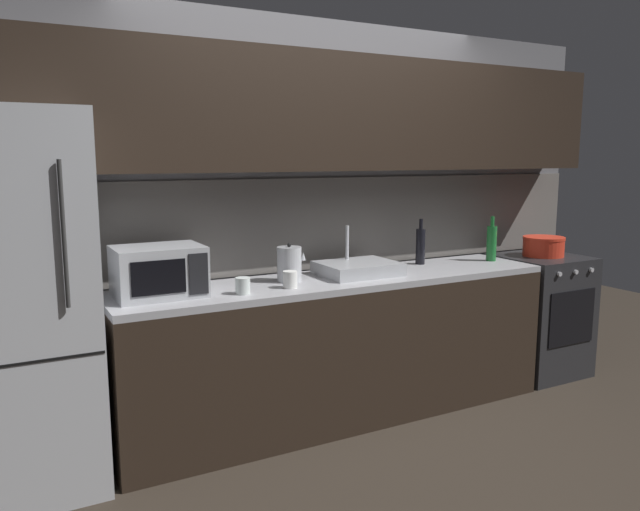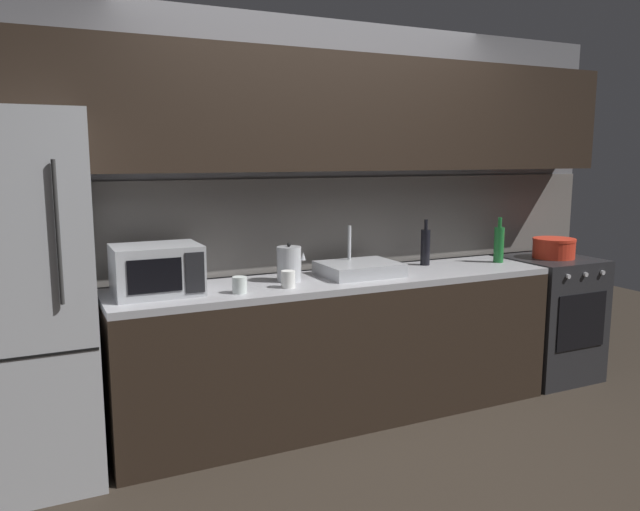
{
  "view_description": "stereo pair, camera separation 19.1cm",
  "coord_description": "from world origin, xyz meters",
  "px_view_note": "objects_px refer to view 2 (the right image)",
  "views": [
    {
      "loc": [
        -1.89,
        -2.34,
        1.64
      ],
      "look_at": [
        -0.14,
        0.9,
        1.05
      ],
      "focal_mm": 34.81,
      "sensor_mm": 36.0,
      "label": 1
    },
    {
      "loc": [
        -1.72,
        -2.42,
        1.64
      ],
      "look_at": [
        -0.14,
        0.9,
        1.05
      ],
      "focal_mm": 34.81,
      "sensor_mm": 36.0,
      "label": 2
    }
  ],
  "objects_px": {
    "microwave": "(157,270)",
    "wine_bottle_green": "(499,244)",
    "cooking_pot": "(554,248)",
    "kettle": "(289,264)",
    "oven_range": "(549,317)",
    "mug_white": "(288,279)",
    "refrigerator": "(18,302)",
    "mug_clear": "(240,285)",
    "wine_bottle_dark": "(425,246)"
  },
  "relations": [
    {
      "from": "microwave",
      "to": "wine_bottle_green",
      "type": "height_order",
      "value": "wine_bottle_green"
    },
    {
      "from": "cooking_pot",
      "to": "kettle",
      "type": "bearing_deg",
      "value": 178.81
    },
    {
      "from": "oven_range",
      "to": "wine_bottle_green",
      "type": "xyz_separation_m",
      "value": [
        -0.49,
        0.03,
        0.58
      ]
    },
    {
      "from": "kettle",
      "to": "cooking_pot",
      "type": "distance_m",
      "value": 2.09
    },
    {
      "from": "mug_white",
      "to": "refrigerator",
      "type": "bearing_deg",
      "value": 174.8
    },
    {
      "from": "refrigerator",
      "to": "kettle",
      "type": "bearing_deg",
      "value": 1.71
    },
    {
      "from": "oven_range",
      "to": "mug_clear",
      "type": "distance_m",
      "value": 2.5
    },
    {
      "from": "refrigerator",
      "to": "cooking_pot",
      "type": "distance_m",
      "value": 3.55
    },
    {
      "from": "wine_bottle_green",
      "to": "cooking_pot",
      "type": "bearing_deg",
      "value": -3.0
    },
    {
      "from": "kettle",
      "to": "cooking_pot",
      "type": "relative_size",
      "value": 0.76
    },
    {
      "from": "refrigerator",
      "to": "cooking_pot",
      "type": "relative_size",
      "value": 6.12
    },
    {
      "from": "wine_bottle_green",
      "to": "mug_white",
      "type": "xyz_separation_m",
      "value": [
        -1.67,
        -0.15,
        -0.08
      ]
    },
    {
      "from": "wine_bottle_green",
      "to": "mug_clear",
      "type": "relative_size",
      "value": 3.5
    },
    {
      "from": "refrigerator",
      "to": "mug_clear",
      "type": "relative_size",
      "value": 20.44
    },
    {
      "from": "wine_bottle_green",
      "to": "wine_bottle_dark",
      "type": "distance_m",
      "value": 0.55
    },
    {
      "from": "oven_range",
      "to": "microwave",
      "type": "xyz_separation_m",
      "value": [
        -2.86,
        0.02,
        0.58
      ]
    },
    {
      "from": "oven_range",
      "to": "microwave",
      "type": "distance_m",
      "value": 2.91
    },
    {
      "from": "mug_white",
      "to": "mug_clear",
      "type": "relative_size",
      "value": 1.07
    },
    {
      "from": "oven_range",
      "to": "microwave",
      "type": "bearing_deg",
      "value": 179.61
    },
    {
      "from": "mug_white",
      "to": "wine_bottle_green",
      "type": "bearing_deg",
      "value": 5.23
    },
    {
      "from": "oven_range",
      "to": "cooking_pot",
      "type": "distance_m",
      "value": 0.52
    },
    {
      "from": "oven_range",
      "to": "mug_clear",
      "type": "xyz_separation_m",
      "value": [
        -2.44,
        -0.14,
        0.5
      ]
    },
    {
      "from": "mug_clear",
      "to": "cooking_pot",
      "type": "height_order",
      "value": "cooking_pot"
    },
    {
      "from": "wine_bottle_green",
      "to": "kettle",
      "type": "bearing_deg",
      "value": 179.37
    },
    {
      "from": "microwave",
      "to": "mug_clear",
      "type": "distance_m",
      "value": 0.45
    },
    {
      "from": "refrigerator",
      "to": "wine_bottle_green",
      "type": "distance_m",
      "value": 3.05
    },
    {
      "from": "oven_range",
      "to": "wine_bottle_dark",
      "type": "xyz_separation_m",
      "value": [
        -1.02,
        0.16,
        0.58
      ]
    },
    {
      "from": "kettle",
      "to": "mug_clear",
      "type": "height_order",
      "value": "kettle"
    },
    {
      "from": "oven_range",
      "to": "wine_bottle_dark",
      "type": "bearing_deg",
      "value": 171.22
    },
    {
      "from": "oven_range",
      "to": "cooking_pot",
      "type": "xyz_separation_m",
      "value": [
        0.01,
        0.0,
        0.52
      ]
    },
    {
      "from": "microwave",
      "to": "mug_white",
      "type": "distance_m",
      "value": 0.73
    },
    {
      "from": "kettle",
      "to": "microwave",
      "type": "bearing_deg",
      "value": -178.16
    },
    {
      "from": "wine_bottle_dark",
      "to": "microwave",
      "type": "bearing_deg",
      "value": -175.73
    },
    {
      "from": "cooking_pot",
      "to": "mug_white",
      "type": "bearing_deg",
      "value": -176.66
    },
    {
      "from": "wine_bottle_green",
      "to": "mug_clear",
      "type": "xyz_separation_m",
      "value": [
        -1.96,
        -0.17,
        -0.09
      ]
    },
    {
      "from": "microwave",
      "to": "wine_bottle_green",
      "type": "distance_m",
      "value": 2.37
    },
    {
      "from": "refrigerator",
      "to": "cooking_pot",
      "type": "height_order",
      "value": "refrigerator"
    },
    {
      "from": "mug_white",
      "to": "cooking_pot",
      "type": "relative_size",
      "value": 0.32
    },
    {
      "from": "refrigerator",
      "to": "kettle",
      "type": "height_order",
      "value": "refrigerator"
    },
    {
      "from": "microwave",
      "to": "cooking_pot",
      "type": "distance_m",
      "value": 2.87
    },
    {
      "from": "refrigerator",
      "to": "oven_range",
      "type": "bearing_deg",
      "value": -0.02
    },
    {
      "from": "kettle",
      "to": "wine_bottle_dark",
      "type": "distance_m",
      "value": 1.06
    },
    {
      "from": "oven_range",
      "to": "kettle",
      "type": "distance_m",
      "value": 2.15
    },
    {
      "from": "microwave",
      "to": "mug_clear",
      "type": "relative_size",
      "value": 5.06
    },
    {
      "from": "mug_white",
      "to": "microwave",
      "type": "bearing_deg",
      "value": 168.42
    },
    {
      "from": "microwave",
      "to": "kettle",
      "type": "distance_m",
      "value": 0.78
    },
    {
      "from": "kettle",
      "to": "wine_bottle_green",
      "type": "xyz_separation_m",
      "value": [
        1.59,
        -0.02,
        0.03
      ]
    },
    {
      "from": "mug_white",
      "to": "cooking_pot",
      "type": "bearing_deg",
      "value": 3.34
    },
    {
      "from": "wine_bottle_dark",
      "to": "mug_clear",
      "type": "relative_size",
      "value": 3.46
    },
    {
      "from": "kettle",
      "to": "wine_bottle_dark",
      "type": "xyz_separation_m",
      "value": [
        1.06,
        0.11,
        0.02
      ]
    }
  ]
}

